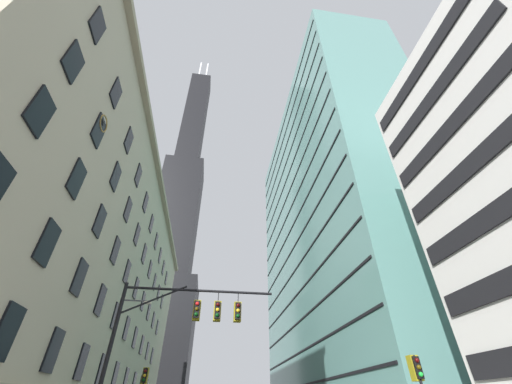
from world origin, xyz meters
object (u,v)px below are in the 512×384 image
object	(u,v)px
traffic_light_far_left	(144,379)
traffic_signal_mast	(188,320)
street_lamppost	(115,346)
traffic_light_near_right	(417,372)

from	to	relation	value
traffic_light_far_left	traffic_signal_mast	bearing A→B (deg)	-70.44
traffic_light_far_left	street_lamppost	xyz separation A→B (m)	(-1.51, -4.30, 1.47)
traffic_light_near_right	traffic_light_far_left	distance (m)	18.28
traffic_light_near_right	street_lamppost	world-z (taller)	street_lamppost
traffic_light_near_right	traffic_light_far_left	bearing A→B (deg)	139.86
traffic_light_near_right	traffic_light_far_left	xyz separation A→B (m)	(-13.97, 11.78, 0.40)
traffic_signal_mast	traffic_light_far_left	bearing A→B (deg)	109.56
traffic_signal_mast	traffic_light_far_left	distance (m)	9.79
street_lamppost	traffic_light_near_right	bearing A→B (deg)	-25.80
traffic_signal_mast	traffic_light_near_right	size ratio (longest dim) A/B	2.62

